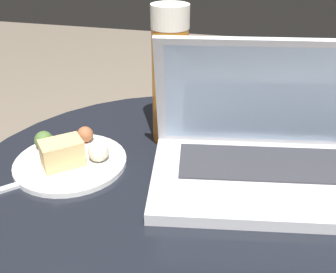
{
  "coord_description": "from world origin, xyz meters",
  "views": [
    {
      "loc": [
        0.1,
        -0.48,
        0.89
      ],
      "look_at": [
        -0.03,
        0.03,
        0.6
      ],
      "focal_mm": 42.0,
      "sensor_mm": 36.0,
      "label": 1
    }
  ],
  "objects": [
    {
      "name": "fork",
      "position": [
        -0.19,
        -0.0,
        0.53
      ],
      "size": [
        0.15,
        0.16,
        0.0
      ],
      "color": "silver",
      "rests_on": "table"
    },
    {
      "name": "snack_plate",
      "position": [
        -0.2,
        0.02,
        0.54
      ],
      "size": [
        0.19,
        0.19,
        0.05
      ],
      "color": "white",
      "rests_on": "table"
    },
    {
      "name": "beer_glass",
      "position": [
        -0.06,
        0.15,
        0.65
      ],
      "size": [
        0.06,
        0.06,
        0.24
      ],
      "color": "#C6701E",
      "rests_on": "table"
    },
    {
      "name": "table",
      "position": [
        0.0,
        0.0,
        0.41
      ],
      "size": [
        0.73,
        0.73,
        0.53
      ],
      "color": "black",
      "rests_on": "ground_plane"
    },
    {
      "name": "laptop",
      "position": [
        0.13,
        0.06,
        0.57
      ],
      "size": [
        0.41,
        0.28,
        0.22
      ],
      "color": "silver",
      "rests_on": "table"
    }
  ]
}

